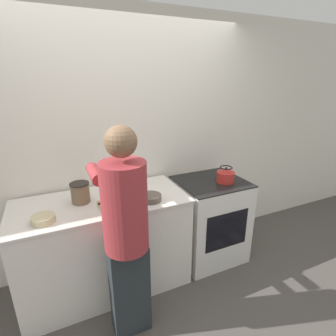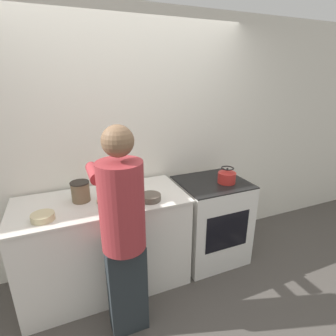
{
  "view_description": "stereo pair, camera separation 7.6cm",
  "coord_description": "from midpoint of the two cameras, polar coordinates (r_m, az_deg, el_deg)",
  "views": [
    {
      "loc": [
        -0.71,
        -1.81,
        1.96
      ],
      "look_at": [
        0.23,
        0.24,
        1.17
      ],
      "focal_mm": 28.0,
      "sensor_mm": 36.0,
      "label": 1
    },
    {
      "loc": [
        -0.64,
        -1.85,
        1.96
      ],
      "look_at": [
        0.23,
        0.24,
        1.17
      ],
      "focal_mm": 28.0,
      "sensor_mm": 36.0,
      "label": 2
    }
  ],
  "objects": [
    {
      "name": "canister_jar",
      "position": [
        2.41,
        -19.42,
        -5.1
      ],
      "size": [
        0.16,
        0.16,
        0.18
      ],
      "color": "#756047",
      "rests_on": "counter"
    },
    {
      "name": "counter",
      "position": [
        2.66,
        -14.31,
        -15.76
      ],
      "size": [
        1.53,
        0.71,
        0.92
      ],
      "color": "silver",
      "rests_on": "ground_plane"
    },
    {
      "name": "knife",
      "position": [
        2.31,
        -13.17,
        -7.55
      ],
      "size": [
        0.23,
        0.12,
        0.01
      ],
      "rotation": [
        0.0,
        0.0,
        -0.39
      ],
      "color": "silver",
      "rests_on": "cutting_board"
    },
    {
      "name": "oven",
      "position": [
        3.0,
        8.23,
        -10.97
      ],
      "size": [
        0.7,
        0.64,
        0.92
      ],
      "color": "silver",
      "rests_on": "ground_plane"
    },
    {
      "name": "cutting_board",
      "position": [
        2.33,
        -12.3,
        -7.48
      ],
      "size": [
        0.29,
        0.19,
        0.02
      ],
      "color": "tan",
      "rests_on": "counter"
    },
    {
      "name": "bowl_prep",
      "position": [
        2.34,
        -4.72,
        -6.46
      ],
      "size": [
        0.19,
        0.19,
        0.05
      ],
      "color": "brown",
      "rests_on": "counter"
    },
    {
      "name": "wall_back",
      "position": [
        2.75,
        -9.74,
        5.12
      ],
      "size": [
        8.0,
        0.05,
        2.6
      ],
      "color": "silver",
      "rests_on": "ground_plane"
    },
    {
      "name": "kettle",
      "position": [
        2.77,
        11.65,
        -1.64
      ],
      "size": [
        0.18,
        0.18,
        0.17
      ],
      "color": "red",
      "rests_on": "oven"
    },
    {
      "name": "ground_plane",
      "position": [
        2.77,
        -3.43,
        -25.85
      ],
      "size": [
        12.0,
        12.0,
        0.0
      ],
      "primitive_type": "plane",
      "color": "#4C4742"
    },
    {
      "name": "bowl_mixing",
      "position": [
        2.24,
        -26.44,
        -9.92
      ],
      "size": [
        0.18,
        0.18,
        0.05
      ],
      "color": "#C6B789",
      "rests_on": "counter"
    },
    {
      "name": "person",
      "position": [
        1.96,
        -10.31,
        -13.18
      ],
      "size": [
        0.36,
        0.6,
        1.68
      ],
      "color": "#22292D",
      "rests_on": "ground_plane"
    }
  ]
}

